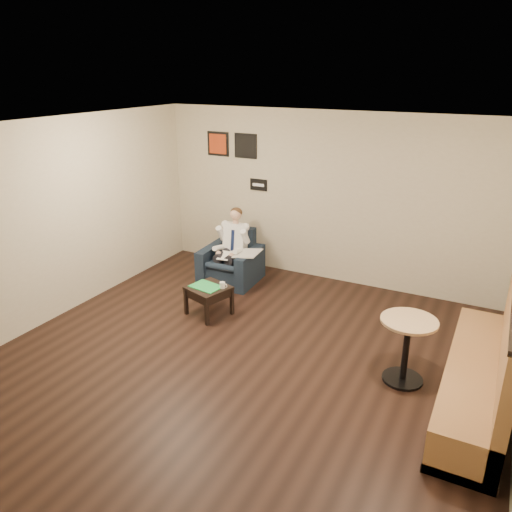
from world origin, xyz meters
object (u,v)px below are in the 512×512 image
at_px(coffee_mug, 222,285).
at_px(cafe_table, 406,351).
at_px(banquette, 482,345).
at_px(smartphone, 219,285).
at_px(side_table, 209,301).
at_px(seated_man, 227,250).
at_px(armchair, 231,257).
at_px(green_folder, 206,286).

height_order(coffee_mug, cafe_table, cafe_table).
bearing_deg(banquette, smartphone, 171.29).
bearing_deg(side_table, coffee_mug, 16.01).
bearing_deg(cafe_table, side_table, 172.41).
xyz_separation_m(smartphone, banquette, (3.55, -0.54, 0.24)).
relative_size(side_table, cafe_table, 0.68).
xyz_separation_m(seated_man, cafe_table, (3.21, -1.49, -0.19)).
distance_m(armchair, seated_man, 0.19).
bearing_deg(smartphone, banquette, 18.97).
bearing_deg(seated_man, smartphone, -69.97).
bearing_deg(armchair, banquette, -25.43).
relative_size(armchair, green_folder, 2.04).
distance_m(armchair, side_table, 1.28).
height_order(armchair, side_table, armchair).
distance_m(seated_man, side_table, 1.21).
distance_m(smartphone, cafe_table, 2.84).
height_order(armchair, banquette, banquette).
relative_size(side_table, coffee_mug, 5.79).
distance_m(seated_man, coffee_mug, 1.18).
bearing_deg(seated_man, side_table, -76.86).
bearing_deg(seated_man, armchair, 90.00).
xyz_separation_m(banquette, cafe_table, (-0.76, 0.03, -0.29)).
bearing_deg(smartphone, armchair, 138.98).
bearing_deg(smartphone, side_table, -97.35).
bearing_deg(seated_man, green_folder, -78.59).
bearing_deg(coffee_mug, side_table, -163.99).
xyz_separation_m(seated_man, smartphone, (0.42, -0.97, -0.15)).
bearing_deg(coffee_mug, cafe_table, -9.36).
distance_m(seated_man, smartphone, 1.07).
bearing_deg(seated_man, banquette, -24.07).
distance_m(armchair, green_folder, 1.26).
bearing_deg(green_folder, smartphone, 48.36).
bearing_deg(coffee_mug, banquette, -7.76).
height_order(green_folder, banquette, banquette).
xyz_separation_m(coffee_mug, smartphone, (-0.11, 0.08, -0.04)).
bearing_deg(coffee_mug, smartphone, 145.22).
relative_size(green_folder, coffee_mug, 4.74).
distance_m(armchair, smartphone, 1.16).
xyz_separation_m(armchair, cafe_table, (3.22, -1.60, -0.04)).
xyz_separation_m(green_folder, banquette, (3.68, -0.40, 0.24)).
relative_size(smartphone, cafe_table, 0.17).
height_order(armchair, cafe_table, armchair).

